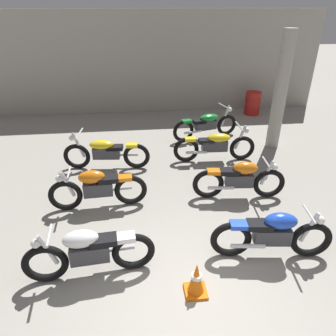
% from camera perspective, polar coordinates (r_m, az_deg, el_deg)
% --- Properties ---
extents(ground_plane, '(60.00, 60.00, 0.00)m').
position_cam_1_polar(ground_plane, '(4.73, 4.78, -24.09)').
color(ground_plane, gray).
extents(back_wall, '(12.91, 0.24, 3.60)m').
position_cam_1_polar(back_wall, '(12.07, -3.46, 18.71)').
color(back_wall, '#9E998E').
rests_on(back_wall, ground).
extents(support_pillar, '(0.36, 0.36, 3.20)m').
position_cam_1_polar(support_pillar, '(9.23, 19.98, 13.01)').
color(support_pillar, '#9E998E').
rests_on(support_pillar, ground).
extents(motorcycle_left_row_0, '(1.97, 0.50, 0.88)m').
position_cam_1_polar(motorcycle_left_row_0, '(4.92, -14.35, -14.64)').
color(motorcycle_left_row_0, black).
rests_on(motorcycle_left_row_0, ground).
extents(motorcycle_left_row_1, '(1.97, 0.48, 0.88)m').
position_cam_1_polar(motorcycle_left_row_1, '(6.39, -12.84, -3.54)').
color(motorcycle_left_row_1, black).
rests_on(motorcycle_left_row_1, ground).
extents(motorcycle_left_row_2, '(2.17, 0.68, 0.97)m').
position_cam_1_polar(motorcycle_left_row_2, '(7.90, -11.37, 2.90)').
color(motorcycle_left_row_2, black).
rests_on(motorcycle_left_row_2, ground).
extents(motorcycle_right_row_0, '(1.97, 0.49, 0.88)m').
position_cam_1_polar(motorcycle_right_row_0, '(5.35, 18.71, -11.39)').
color(motorcycle_right_row_0, black).
rests_on(motorcycle_right_row_0, ground).
extents(motorcycle_right_row_1, '(1.97, 0.48, 0.88)m').
position_cam_1_polar(motorcycle_right_row_1, '(6.71, 13.05, -1.95)').
color(motorcycle_right_row_1, black).
rests_on(motorcycle_right_row_1, ground).
extents(motorcycle_right_row_2, '(2.17, 0.68, 0.97)m').
position_cam_1_polar(motorcycle_right_row_2, '(8.24, 8.66, 4.21)').
color(motorcycle_right_row_2, black).
rests_on(motorcycle_right_row_2, ground).
extents(motorcycle_right_row_3, '(2.13, 0.85, 0.97)m').
position_cam_1_polar(motorcycle_right_row_3, '(9.69, 7.03, 7.99)').
color(motorcycle_right_row_3, black).
rests_on(motorcycle_right_row_3, ground).
extents(oil_drum, '(0.59, 0.59, 0.85)m').
position_cam_1_polar(oil_drum, '(12.34, 15.28, 11.45)').
color(oil_drum, red).
rests_on(oil_drum, ground).
extents(traffic_cone, '(0.32, 0.32, 0.54)m').
position_cam_1_polar(traffic_cone, '(4.69, 5.23, -19.70)').
color(traffic_cone, orange).
rests_on(traffic_cone, ground).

